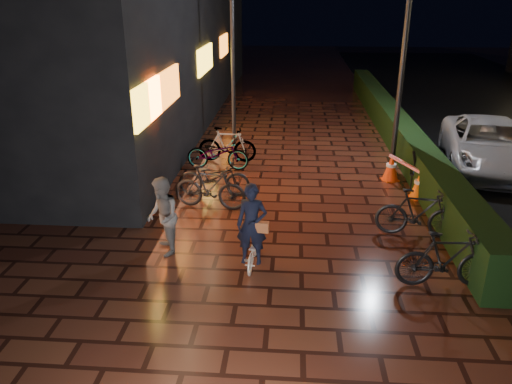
# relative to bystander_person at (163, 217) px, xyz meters

# --- Properties ---
(ground) EXTENTS (80.00, 80.00, 0.00)m
(ground) POSITION_rel_bystander_person_xyz_m (2.73, 0.54, -0.79)
(ground) COLOR #381911
(ground) RESTS_ON ground
(hedge) EXTENTS (0.70, 20.00, 1.00)m
(hedge) POSITION_rel_bystander_person_xyz_m (6.03, 8.54, -0.29)
(hedge) COLOR black
(hedge) RESTS_ON ground
(bystander_person) EXTENTS (0.83, 0.93, 1.59)m
(bystander_person) POSITION_rel_bystander_person_xyz_m (0.00, 0.00, 0.00)
(bystander_person) COLOR #58585A
(bystander_person) RESTS_ON ground
(van) EXTENTS (3.24, 5.45, 1.42)m
(van) POSITION_rel_bystander_person_xyz_m (8.22, 5.77, -0.08)
(van) COLOR #B2B2B7
(van) RESTS_ON ground
(storefront_block) EXTENTS (12.09, 22.00, 9.00)m
(storefront_block) POSITION_rel_bystander_person_xyz_m (-6.77, 12.04, 3.70)
(storefront_block) COLOR black
(storefront_block) RESTS_ON ground
(lamp_post_hedge) EXTENTS (0.53, 0.19, 5.56)m
(lamp_post_hedge) POSITION_rel_bystander_person_xyz_m (5.43, 5.46, 2.26)
(lamp_post_hedge) COLOR black
(lamp_post_hedge) RESTS_ON ground
(lamp_post_sf) EXTENTS (0.49, 0.18, 5.07)m
(lamp_post_sf) POSITION_rel_bystander_person_xyz_m (0.43, 8.35, 1.99)
(lamp_post_sf) COLOR black
(lamp_post_sf) RESTS_ON ground
(cyclist) EXTENTS (0.62, 1.19, 1.68)m
(cyclist) POSITION_rel_bystander_person_xyz_m (1.79, -0.38, -0.17)
(cyclist) COLOR white
(cyclist) RESTS_ON ground
(traffic_barrier) EXTENTS (1.00, 1.76, 0.72)m
(traffic_barrier) POSITION_rel_bystander_person_xyz_m (5.48, 3.92, -0.43)
(traffic_barrier) COLOR orange
(traffic_barrier) RESTS_ON ground
(cart_assembly) EXTENTS (0.73, 0.61, 1.12)m
(cart_assembly) POSITION_rel_bystander_person_xyz_m (5.91, 3.97, -0.22)
(cart_assembly) COLOR black
(cart_assembly) RESTS_ON ground
(parked_bikes_storefront) EXTENTS (2.09, 4.25, 1.07)m
(parked_bikes_storefront) POSITION_rel_bystander_person_xyz_m (0.47, 4.09, -0.29)
(parked_bikes_storefront) COLOR black
(parked_bikes_storefront) RESTS_ON ground
(parked_bikes_hedge) EXTENTS (1.87, 2.62, 1.07)m
(parked_bikes_hedge) POSITION_rel_bystander_person_xyz_m (5.22, 0.14, -0.26)
(parked_bikes_hedge) COLOR black
(parked_bikes_hedge) RESTS_ON ground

